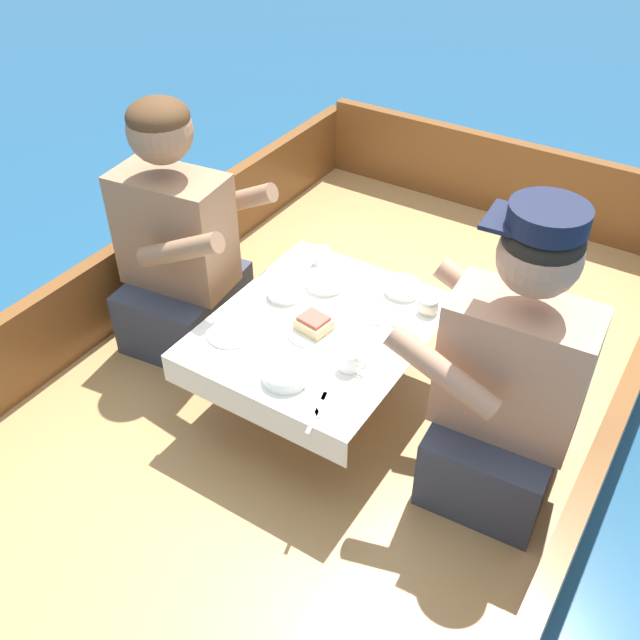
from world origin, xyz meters
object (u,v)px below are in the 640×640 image
Objects in this scene: sandwich at (315,324)px; coffee_cup_port at (350,360)px; person_port at (179,250)px; coffee_cup_starboard at (321,256)px; person_starboard at (508,384)px; tin_can at (429,305)px.

coffee_cup_port is at bearing -27.02° from sandwich.
sandwich is (0.64, -0.08, -0.02)m from person_port.
coffee_cup_port is 1.03× the size of coffee_cup_starboard.
coffee_cup_port is (0.18, -0.09, 0.00)m from sandwich.
coffee_cup_port is at bearing 12.83° from person_starboard.
person_starboard is 0.88m from coffee_cup_starboard.
person_starboard is 0.63m from sandwich.
tin_can is at bearing 6.13° from person_port.
person_starboard is at bearing 16.58° from coffee_cup_port.
person_port is at bearing -149.88° from coffee_cup_starboard.
person_starboard is 11.13× the size of coffee_cup_starboard.
person_port reaches higher than coffee_cup_port.
tin_can is (-0.37, 0.25, -0.03)m from person_starboard.
coffee_cup_port is at bearing -101.85° from tin_can.
coffee_cup_starboard is at bearing -23.89° from person_starboard.
person_starboard is 0.45m from tin_can.
person_port is 14.35× the size of tin_can.
coffee_cup_starboard is at bearing 119.14° from sandwich.
person_starboard is at bearing -34.34° from tin_can.
coffee_cup_port reaches higher than sandwich.
person_starboard is 14.65× the size of tin_can.
sandwich is at bearing -14.00° from person_port.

